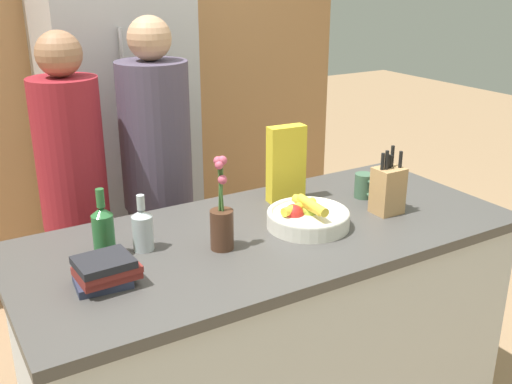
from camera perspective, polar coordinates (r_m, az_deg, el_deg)
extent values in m
cube|color=silver|center=(2.46, 1.28, -13.85)|extent=(1.80, 0.80, 0.87)
cube|color=#474442|center=(2.23, 1.37, -4.17)|extent=(1.88, 0.83, 0.04)
cube|color=#AD7A4C|center=(3.66, -13.58, 11.74)|extent=(3.08, 0.12, 2.60)
cube|color=#B7B7BC|center=(3.36, -12.90, 4.93)|extent=(0.71, 0.60, 1.90)
cylinder|color=#B7B7BC|center=(3.03, -12.08, 5.18)|extent=(0.02, 0.02, 1.04)
cylinder|color=silver|center=(2.25, 4.98, -2.66)|extent=(0.31, 0.31, 0.06)
torus|color=silver|center=(2.24, 5.00, -2.00)|extent=(0.31, 0.31, 0.02)
sphere|color=red|center=(2.23, 3.60, -2.12)|extent=(0.08, 0.08, 0.08)
sphere|color=#99B233|center=(2.25, 5.09, -1.92)|extent=(0.07, 0.07, 0.07)
cylinder|color=yellow|center=(2.24, 4.10, -1.43)|extent=(0.17, 0.07, 0.03)
cylinder|color=yellow|center=(2.23, 4.95, -1.24)|extent=(0.04, 0.16, 0.03)
cylinder|color=yellow|center=(2.20, 5.38, -1.26)|extent=(0.04, 0.17, 0.03)
cube|color=tan|center=(2.41, 12.44, 0.14)|extent=(0.11, 0.09, 0.19)
cylinder|color=black|center=(2.35, 11.96, 2.74)|extent=(0.01, 0.01, 0.08)
cylinder|color=black|center=(2.35, 12.33, 2.87)|extent=(0.01, 0.01, 0.09)
cylinder|color=black|center=(2.37, 12.46, 2.74)|extent=(0.01, 0.01, 0.07)
cylinder|color=black|center=(2.38, 12.68, 2.76)|extent=(0.01, 0.01, 0.06)
cylinder|color=black|center=(2.40, 12.84, 3.25)|extent=(0.01, 0.01, 0.09)
cylinder|color=black|center=(2.39, 13.59, 2.91)|extent=(0.01, 0.01, 0.08)
cylinder|color=#4C2D1E|center=(2.06, -3.27, -3.59)|extent=(0.08, 0.08, 0.14)
cylinder|color=#477538|center=(2.01, -3.24, 0.60)|extent=(0.01, 0.02, 0.18)
sphere|color=#C64C66|center=(1.98, -3.23, 3.02)|extent=(0.03, 0.03, 0.03)
cylinder|color=#477538|center=(2.01, -3.38, 0.48)|extent=(0.01, 0.01, 0.17)
sphere|color=#C64C66|center=(1.98, -3.45, 2.79)|extent=(0.03, 0.03, 0.03)
cylinder|color=#477538|center=(2.01, -3.50, 0.58)|extent=(0.02, 0.01, 0.18)
sphere|color=#C64C66|center=(1.98, -3.65, 2.98)|extent=(0.03, 0.03, 0.03)
cylinder|color=#477538|center=(2.00, -3.43, 0.35)|extent=(0.01, 0.02, 0.16)
sphere|color=#C64C66|center=(1.97, -3.53, 2.57)|extent=(0.03, 0.03, 0.03)
cylinder|color=#477538|center=(2.01, -3.24, -0.32)|extent=(0.01, 0.01, 0.11)
sphere|color=#C64C66|center=(1.99, -3.22, 1.18)|extent=(0.03, 0.03, 0.03)
cube|color=yellow|center=(2.46, 2.88, 2.68)|extent=(0.16, 0.07, 0.32)
cylinder|color=#42664C|center=(2.57, 10.22, 0.61)|extent=(0.08, 0.08, 0.10)
torus|color=#42664C|center=(2.53, 10.72, 0.33)|extent=(0.03, 0.07, 0.07)
cube|color=#2D334C|center=(1.91, -14.38, -8.26)|extent=(0.18, 0.14, 0.03)
cube|color=maroon|center=(1.91, -14.02, -7.47)|extent=(0.18, 0.15, 0.02)
cube|color=maroon|center=(1.88, -13.96, -7.05)|extent=(0.18, 0.14, 0.02)
cube|color=#232328|center=(1.87, -14.32, -6.49)|extent=(0.17, 0.15, 0.02)
cylinder|color=#B2BCC1|center=(2.09, -10.72, -3.85)|extent=(0.07, 0.07, 0.12)
cone|color=#B2BCC1|center=(2.06, -10.86, -1.97)|extent=(0.07, 0.07, 0.02)
cylinder|color=#B2BCC1|center=(2.05, -10.93, -0.98)|extent=(0.03, 0.03, 0.05)
cylinder|color=#286633|center=(2.06, -14.29, -4.08)|extent=(0.07, 0.07, 0.15)
cone|color=#286633|center=(2.03, -14.51, -1.77)|extent=(0.07, 0.07, 0.03)
cylinder|color=#286633|center=(2.01, -14.62, -0.56)|extent=(0.03, 0.03, 0.06)
cube|color=#383842|center=(2.91, -15.83, -9.94)|extent=(0.24, 0.18, 0.77)
cylinder|color=maroon|center=(2.63, -17.29, 3.47)|extent=(0.29, 0.29, 0.64)
sphere|color=#996B4C|center=(2.55, -18.28, 12.39)|extent=(0.19, 0.19, 0.19)
cube|color=#383842|center=(3.00, -8.77, -8.12)|extent=(0.26, 0.18, 0.79)
cylinder|color=#4C4256|center=(2.73, -9.58, 5.35)|extent=(0.32, 0.32, 0.66)
sphere|color=tan|center=(2.66, -10.13, 14.23)|extent=(0.19, 0.19, 0.19)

